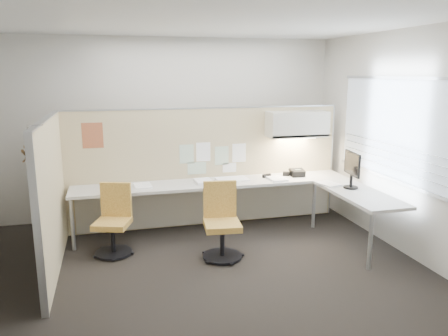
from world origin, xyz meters
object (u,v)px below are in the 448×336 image
object	(u,v)px
chair_right	(221,223)
phone	(297,173)
desk	(240,191)
monitor	(352,168)
chair_left	(114,222)

from	to	relation	value
chair_right	phone	world-z (taller)	chair_right
chair_right	phone	bearing A→B (deg)	39.84
desk	monitor	world-z (taller)	monitor
phone	desk	bearing A→B (deg)	-165.93
desk	chair_left	xyz separation A→B (m)	(-1.76, -0.32, -0.19)
desk	phone	distance (m)	0.99
chair_left	phone	xyz separation A→B (m)	(2.72, 0.50, 0.37)
desk	monitor	xyz separation A→B (m)	(1.37, -0.67, 0.41)
phone	chair_left	bearing A→B (deg)	-165.79
chair_right	chair_left	bearing A→B (deg)	166.85
chair_left	chair_right	world-z (taller)	chair_right
monitor	chair_left	bearing A→B (deg)	91.83
monitor	phone	size ratio (longest dim) A/B	2.25
chair_right	monitor	distance (m)	1.93
chair_right	desk	bearing A→B (deg)	65.12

